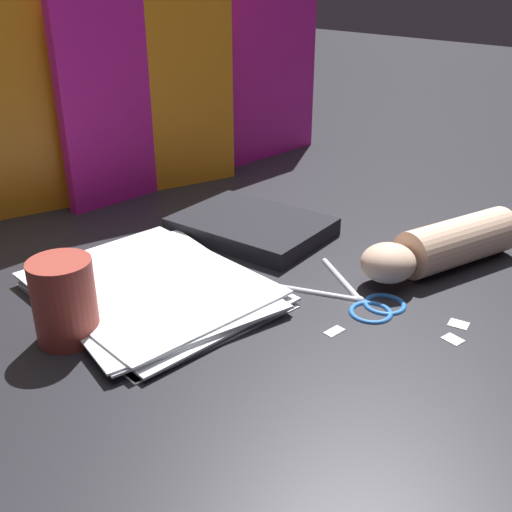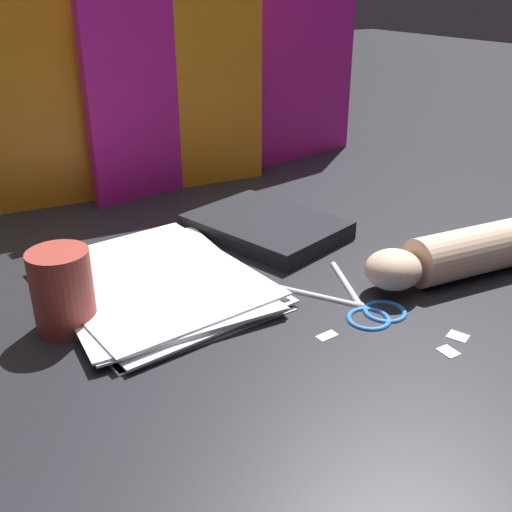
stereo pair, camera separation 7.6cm
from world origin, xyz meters
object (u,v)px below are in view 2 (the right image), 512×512
Objects in this scene: mug at (63,290)px; hand_forearm at (454,255)px; paper_stack at (155,284)px; book_closed at (266,226)px; scissors at (361,304)px.

hand_forearm is at bearing -18.09° from mug.
book_closed is (0.23, 0.08, 0.00)m from paper_stack.
hand_forearm reaches higher than scissors.
book_closed is 0.37m from mug.
mug is at bearing -163.33° from book_closed.
paper_stack is at bearing -161.08° from book_closed.
paper_stack is 1.21× the size of book_closed.
hand_forearm is (0.16, -0.00, 0.03)m from scissors.
hand_forearm reaches higher than book_closed.
paper_stack is 0.41m from hand_forearm.
scissors is (-0.03, -0.26, -0.01)m from book_closed.
book_closed is at bearing 18.92° from paper_stack.
hand_forearm reaches higher than paper_stack.
book_closed is 0.26m from scissors.
mug is (-0.13, -0.03, 0.04)m from paper_stack.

